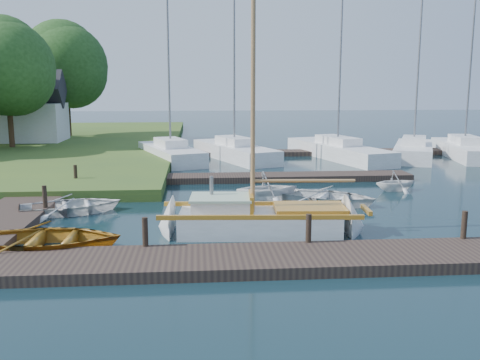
{
  "coord_description": "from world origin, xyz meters",
  "views": [
    {
      "loc": [
        -1.59,
        -19.17,
        4.62
      ],
      "look_at": [
        0.0,
        0.0,
        1.2
      ],
      "focal_mm": 40.0,
      "sensor_mm": 36.0,
      "label": 1
    }
  ],
  "objects": [
    {
      "name": "mooring_post_3",
      "position": [
        6.0,
        -5.0,
        0.7
      ],
      "size": [
        0.16,
        0.16,
        0.8
      ],
      "primitive_type": "cylinder",
      "color": "black",
      "rests_on": "near_dock"
    },
    {
      "name": "marina_boat_1",
      "position": [
        0.84,
        14.4,
        0.57
      ],
      "size": [
        5.16,
        8.81,
        11.25
      ],
      "rotation": [
        0.0,
        0.0,
        1.94
      ],
      "color": "silver",
      "rests_on": "ground"
    },
    {
      "name": "tender_d",
      "position": [
        7.2,
        3.41,
        0.51
      ],
      "size": [
        2.2,
        1.99,
        1.01
      ],
      "primitive_type": "imported",
      "rotation": [
        0.0,
        0.0,
        1.76
      ],
      "color": "silver",
      "rests_on": "ground"
    },
    {
      "name": "far_dock",
      "position": [
        2.0,
        6.5,
        0.15
      ],
      "size": [
        14.0,
        1.6,
        0.3
      ],
      "primitive_type": "cube",
      "color": "#2F231F",
      "rests_on": "ground"
    },
    {
      "name": "sailboat",
      "position": [
        0.52,
        -2.89,
        0.34
      ],
      "size": [
        7.27,
        2.46,
        9.83
      ],
      "rotation": [
        0.0,
        0.0,
        -0.07
      ],
      "color": "silver",
      "rests_on": "ground"
    },
    {
      "name": "mooring_post_5",
      "position": [
        -7.0,
        5.0,
        0.7
      ],
      "size": [
        0.16,
        0.16,
        0.8
      ],
      "primitive_type": "cylinder",
      "color": "black",
      "rests_on": "left_dock"
    },
    {
      "name": "tree_7",
      "position": [
        -12.0,
        26.05,
        6.2
      ],
      "size": [
        6.83,
        6.83,
        9.38
      ],
      "color": "#332114",
      "rests_on": "shore"
    },
    {
      "name": "tree_3",
      "position": [
        -14.0,
        18.05,
        5.81
      ],
      "size": [
        6.41,
        6.38,
        8.74
      ],
      "color": "#332114",
      "rests_on": "shore"
    },
    {
      "name": "pontoon",
      "position": [
        10.0,
        16.0,
        0.15
      ],
      "size": [
        30.0,
        1.6,
        0.3
      ],
      "primitive_type": "cube",
      "color": "#2F231F",
      "rests_on": "ground"
    },
    {
      "name": "dinghy",
      "position": [
        -5.9,
        -4.29,
        0.45
      ],
      "size": [
        4.32,
        3.1,
        0.89
      ],
      "primitive_type": "imported",
      "rotation": [
        0.0,
        0.0,
        1.56
      ],
      "color": "#92621D",
      "rests_on": "ground"
    },
    {
      "name": "marina_boat_3",
      "position": [
        7.45,
        14.18,
        0.57
      ],
      "size": [
        4.87,
        10.27,
        12.18
      ],
      "rotation": [
        0.0,
        0.0,
        1.85
      ],
      "color": "silver",
      "rests_on": "ground"
    },
    {
      "name": "mooring_post_2",
      "position": [
        1.5,
        -5.0,
        0.7
      ],
      "size": [
        0.16,
        0.16,
        0.8
      ],
      "primitive_type": "cylinder",
      "color": "black",
      "rests_on": "near_dock"
    },
    {
      "name": "marina_boat_4",
      "position": [
        12.28,
        13.71,
        0.58
      ],
      "size": [
        5.06,
        7.8,
        11.46
      ],
      "rotation": [
        0.0,
        0.0,
        1.15
      ],
      "color": "silver",
      "rests_on": "ground"
    },
    {
      "name": "mooring_post_1",
      "position": [
        -3.0,
        -5.0,
        0.7
      ],
      "size": [
        0.16,
        0.16,
        0.8
      ],
      "primitive_type": "cylinder",
      "color": "black",
      "rests_on": "near_dock"
    },
    {
      "name": "left_dock",
      "position": [
        -8.0,
        2.0,
        0.15
      ],
      "size": [
        2.2,
        18.0,
        0.3
      ],
      "primitive_type": "cube",
      "color": "#2F231F",
      "rests_on": "ground"
    },
    {
      "name": "near_dock",
      "position": [
        0.0,
        -6.0,
        0.15
      ],
      "size": [
        18.0,
        2.2,
        0.3
      ],
      "primitive_type": "cube",
      "color": "#2F231F",
      "rests_on": "ground"
    },
    {
      "name": "tender_b",
      "position": [
        1.22,
        1.65,
        0.67
      ],
      "size": [
        2.91,
        2.63,
        1.34
      ],
      "primitive_type": "imported",
      "rotation": [
        0.0,
        0.0,
        1.76
      ],
      "color": "silver",
      "rests_on": "ground"
    },
    {
      "name": "marina_boat_0",
      "position": [
        -3.15,
        13.67,
        0.58
      ],
      "size": [
        4.57,
        7.9,
        11.98
      ],
      "rotation": [
        0.0,
        0.0,
        1.91
      ],
      "color": "silver",
      "rests_on": "ground"
    },
    {
      "name": "tender_a",
      "position": [
        -6.17,
        0.37,
        0.37
      ],
      "size": [
        4.15,
        3.46,
        0.74
      ],
      "primitive_type": "imported",
      "rotation": [
        0.0,
        0.0,
        1.86
      ],
      "color": "silver",
      "rests_on": "ground"
    },
    {
      "name": "marina_boat_5",
      "position": [
        15.77,
        13.94,
        0.57
      ],
      "size": [
        3.71,
        8.64,
        11.34
      ],
      "rotation": [
        0.0,
        0.0,
        1.38
      ],
      "color": "silver",
      "rests_on": "ground"
    },
    {
      "name": "house_c",
      "position": [
        -14.0,
        22.0,
        2.58
      ],
      "size": [
        5.25,
        4.0,
        5.28
      ],
      "color": "silver",
      "rests_on": "shore"
    },
    {
      "name": "ground",
      "position": [
        0.0,
        0.0,
        0.0
      ],
      "size": [
        160.0,
        160.0,
        0.0
      ],
      "primitive_type": "plane",
      "color": "black",
      "rests_on": "ground"
    },
    {
      "name": "mooring_post_4",
      "position": [
        -7.0,
        0.0,
        0.7
      ],
      "size": [
        0.16,
        0.16,
        0.8
      ],
      "primitive_type": "cylinder",
      "color": "black",
      "rests_on": "left_dock"
    },
    {
      "name": "tender_c",
      "position": [
        3.56,
        1.03,
        0.39
      ],
      "size": [
        4.59,
        4.2,
        0.78
      ],
      "primitive_type": "imported",
      "rotation": [
        0.0,
        0.0,
        1.05
      ],
      "color": "silver",
      "rests_on": "ground"
    }
  ]
}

